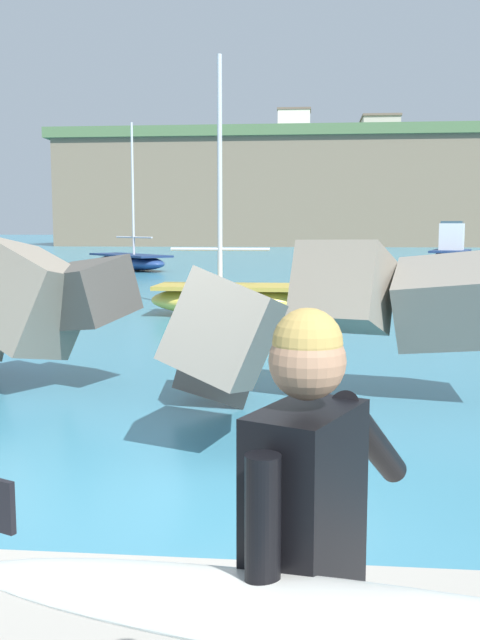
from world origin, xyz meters
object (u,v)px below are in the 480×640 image
object	(u,v)px
boat_mid_right	(130,261)
station_building_central	(294,131)
station_building_west	(380,132)
boat_near_right	(451,255)
mooring_buoy_middle	(328,306)
surfer_with_board	(299,590)
boat_near_left	(232,298)

from	to	relation	value
boat_mid_right	station_building_central	distance (m)	77.12
boat_mid_right	station_building_west	distance (m)	74.98
boat_near_right	mooring_buoy_middle	world-z (taller)	boat_near_right
boat_mid_right	station_building_west	world-z (taller)	station_building_west
surfer_with_board	boat_near_right	xyz separation A→B (m)	(7.33, 37.24, -0.49)
boat_near_left	boat_mid_right	bearing A→B (deg)	111.17
boat_near_right	mooring_buoy_middle	xyz separation A→B (m)	(-6.84, -20.50, -0.57)
boat_near_right	boat_near_left	bearing A→B (deg)	-113.85
boat_near_left	boat_near_right	xyz separation A→B (m)	(9.25, 20.93, 0.32)
mooring_buoy_middle	station_building_central	size ratio (longest dim) A/B	0.07
boat_mid_right	station_building_central	size ratio (longest dim) A/B	1.20
boat_mid_right	mooring_buoy_middle	size ratio (longest dim) A/B	16.98
surfer_with_board	boat_near_right	world-z (taller)	boat_near_right
boat_near_left	station_building_central	xyz separation A→B (m)	(-0.72, 94.34, 16.16)
surfer_with_board	boat_mid_right	xyz separation A→B (m)	(-9.37, 35.55, -0.81)
boat_near_left	station_building_west	world-z (taller)	station_building_west
surfer_with_board	boat_near_left	size ratio (longest dim) A/B	0.32
boat_near_left	mooring_buoy_middle	world-z (taller)	boat_near_left
boat_mid_right	station_building_west	size ratio (longest dim) A/B	0.99
surfer_with_board	station_building_central	size ratio (longest dim) A/B	0.33
boat_near_right	station_building_central	size ratio (longest dim) A/B	0.77
boat_mid_right	station_building_central	bearing A→B (deg)	84.88
boat_near_left	station_building_central	world-z (taller)	station_building_central
surfer_with_board	boat_near_left	world-z (taller)	boat_near_left
station_building_central	boat_near_right	bearing A→B (deg)	-82.26
boat_near_left	boat_near_right	bearing A→B (deg)	66.15
surfer_with_board	mooring_buoy_middle	bearing A→B (deg)	88.34
surfer_with_board	boat_mid_right	bearing A→B (deg)	104.77
boat_near_left	station_building_west	bearing A→B (deg)	82.65
boat_near_left	mooring_buoy_middle	distance (m)	2.46
boat_near_left	mooring_buoy_middle	size ratio (longest dim) A/B	14.50
station_building_central	boat_mid_right	bearing A→B (deg)	-95.12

